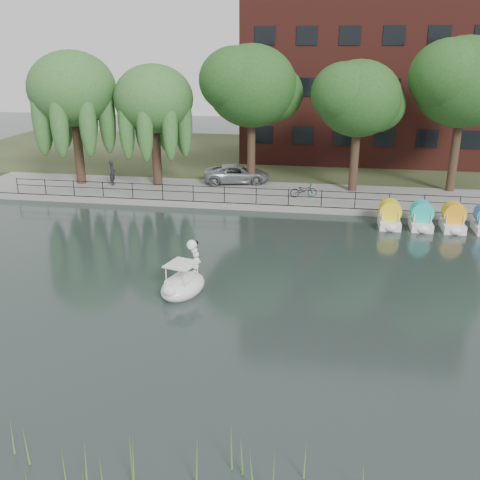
% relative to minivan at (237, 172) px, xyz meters
% --- Properties ---
extents(ground_plane, '(120.00, 120.00, 0.00)m').
position_rel_minivan_xyz_m(ground_plane, '(2.09, -18.38, -1.14)').
color(ground_plane, '#334240').
extents(promenade, '(40.00, 6.00, 0.40)m').
position_rel_minivan_xyz_m(promenade, '(2.09, -2.38, -0.94)').
color(promenade, gray).
rests_on(promenade, ground_plane).
extents(kerb, '(40.00, 0.25, 0.40)m').
position_rel_minivan_xyz_m(kerb, '(2.09, -5.33, -0.94)').
color(kerb, gray).
rests_on(kerb, ground_plane).
extents(land_strip, '(60.00, 22.00, 0.36)m').
position_rel_minivan_xyz_m(land_strip, '(2.09, 11.62, -0.96)').
color(land_strip, '#47512D').
rests_on(land_strip, ground_plane).
extents(railing, '(32.00, 0.05, 1.00)m').
position_rel_minivan_xyz_m(railing, '(2.09, -5.13, 0.01)').
color(railing, black).
rests_on(railing, promenade).
extents(apartment_building, '(20.00, 10.07, 18.00)m').
position_rel_minivan_xyz_m(apartment_building, '(9.09, 11.59, 8.22)').
color(apartment_building, '#4C1E16').
rests_on(apartment_building, land_strip).
extents(willow_left, '(5.88, 5.88, 9.01)m').
position_rel_minivan_xyz_m(willow_left, '(-10.91, -1.88, 5.73)').
color(willow_left, '#473323').
rests_on(willow_left, promenade).
extents(willow_mid, '(5.32, 5.32, 8.15)m').
position_rel_minivan_xyz_m(willow_mid, '(-5.41, -1.38, 5.11)').
color(willow_mid, '#473323').
rests_on(willow_mid, promenade).
extents(broadleaf_center, '(6.00, 6.00, 9.25)m').
position_rel_minivan_xyz_m(broadleaf_center, '(1.09, -0.38, 5.92)').
color(broadleaf_center, '#473323').
rests_on(broadleaf_center, promenade).
extents(broadleaf_right, '(5.40, 5.40, 8.32)m').
position_rel_minivan_xyz_m(broadleaf_right, '(8.09, -0.88, 5.25)').
color(broadleaf_right, '#473323').
rests_on(broadleaf_right, promenade).
extents(broadleaf_far, '(6.30, 6.30, 9.71)m').
position_rel_minivan_xyz_m(broadleaf_far, '(14.59, 0.12, 6.26)').
color(broadleaf_far, '#473323').
rests_on(broadleaf_far, promenade).
extents(minivan, '(3.60, 5.73, 1.48)m').
position_rel_minivan_xyz_m(minivan, '(0.00, 0.00, 0.00)').
color(minivan, gray).
rests_on(minivan, promenade).
extents(bicycle, '(1.03, 1.82, 1.00)m').
position_rel_minivan_xyz_m(bicycle, '(4.91, -3.19, -0.24)').
color(bicycle, gray).
rests_on(bicycle, promenade).
extents(pedestrian, '(0.59, 0.78, 1.98)m').
position_rel_minivan_xyz_m(pedestrian, '(-8.47, -2.04, 0.25)').
color(pedestrian, black).
rests_on(pedestrian, promenade).
extents(swan_boat, '(2.12, 2.73, 2.04)m').
position_rel_minivan_xyz_m(swan_boat, '(0.74, -17.45, -0.69)').
color(swan_boat, white).
rests_on(swan_boat, ground_plane).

